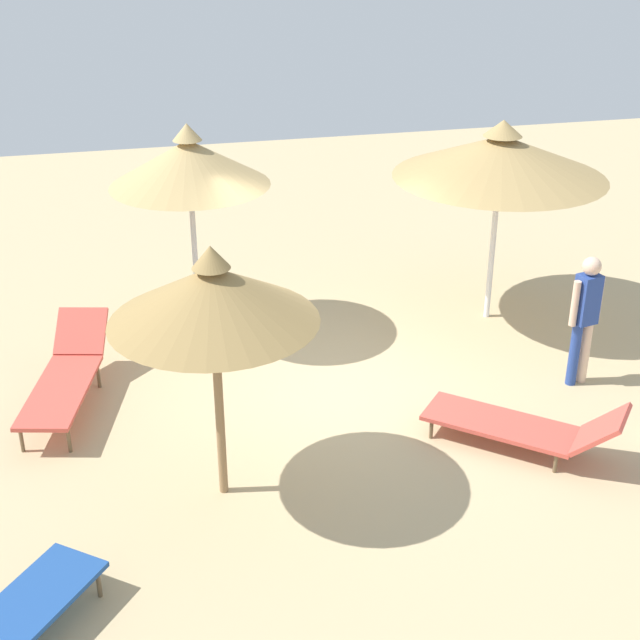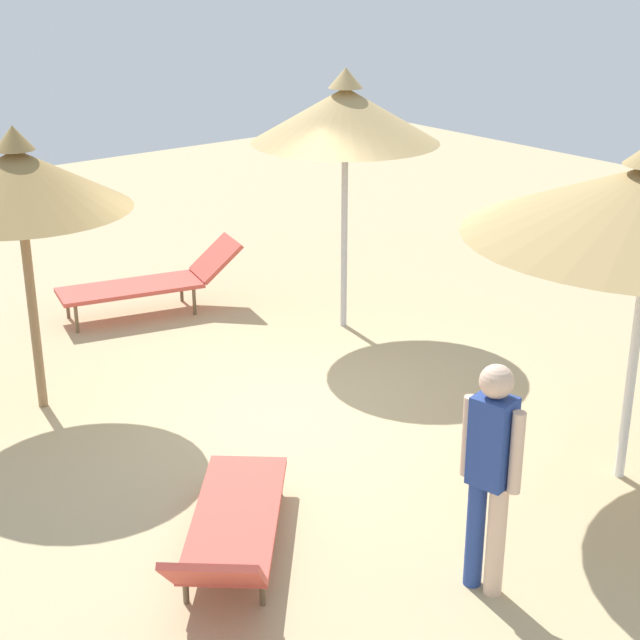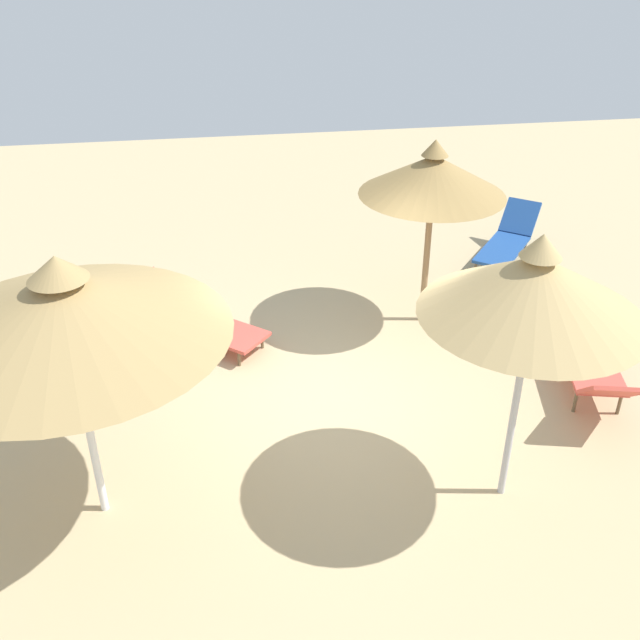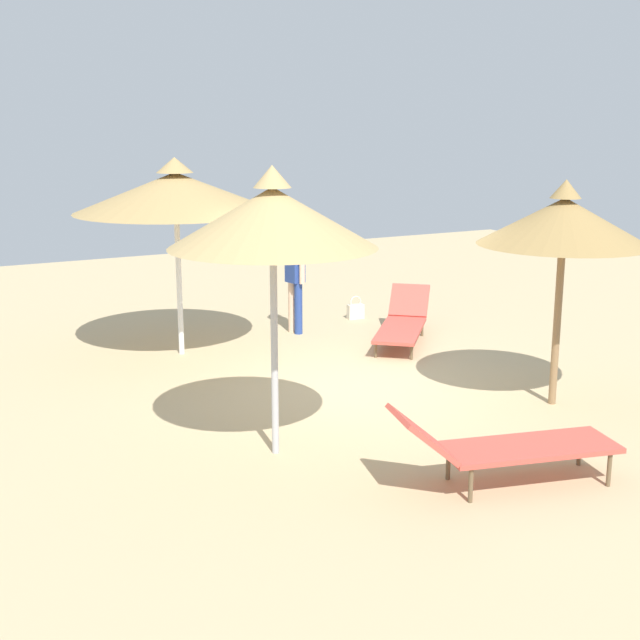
% 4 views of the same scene
% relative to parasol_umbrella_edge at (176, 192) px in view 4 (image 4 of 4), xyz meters
% --- Properties ---
extents(ground, '(24.00, 24.00, 0.10)m').
position_rel_parasol_umbrella_edge_xyz_m(ground, '(2.64, 1.42, -2.44)').
color(ground, tan).
extents(parasol_umbrella_edge, '(2.92, 2.92, 2.89)m').
position_rel_parasol_umbrella_edge_xyz_m(parasol_umbrella_edge, '(0.00, 0.00, 0.00)').
color(parasol_umbrella_edge, white).
rests_on(parasol_umbrella_edge, ground).
extents(parasol_umbrella_far_left, '(2.02, 2.02, 2.73)m').
position_rel_parasol_umbrella_edge_xyz_m(parasol_umbrella_far_left, '(4.31, 3.28, -0.15)').
color(parasol_umbrella_far_left, olive).
rests_on(parasol_umbrella_far_left, ground).
extents(parasol_umbrella_far_right, '(2.10, 2.10, 2.98)m').
position_rel_parasol_umbrella_edge_xyz_m(parasol_umbrella_far_right, '(4.15, -0.39, 0.07)').
color(parasol_umbrella_far_right, '#B2B2B7').
rests_on(parasol_umbrella_far_right, ground).
extents(lounge_chair_near_left, '(2.05, 1.89, 0.73)m').
position_rel_parasol_umbrella_edge_xyz_m(lounge_chair_near_left, '(0.95, 3.30, -2.08)').
color(lounge_chair_near_left, '#CC4C3F').
rests_on(lounge_chair_near_left, ground).
extents(lounge_chair_front, '(1.13, 2.28, 0.82)m').
position_rel_parasol_umbrella_edge_xyz_m(lounge_chair_front, '(5.90, 1.14, -1.98)').
color(lounge_chair_front, '#CC4C3F').
rests_on(lounge_chair_front, ground).
extents(person_standing_back, '(0.45, 0.27, 1.71)m').
position_rel_parasol_umbrella_edge_xyz_m(person_standing_back, '(-0.34, 2.06, -1.42)').
color(person_standing_back, beige).
rests_on(person_standing_back, ground).
extents(handbag, '(0.17, 0.30, 0.41)m').
position_rel_parasol_umbrella_edge_xyz_m(handbag, '(-0.74, 3.44, -2.25)').
color(handbag, beige).
rests_on(handbag, ground).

